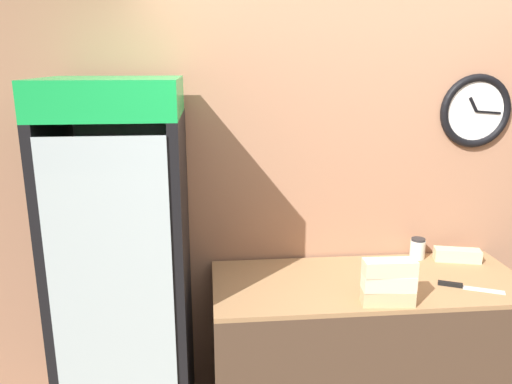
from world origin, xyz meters
name	(u,v)px	position (x,y,z in m)	size (l,w,h in m)	color
wall_back	(355,182)	(0.01, 1.31, 1.36)	(5.20, 0.10, 2.70)	#AD7A5B
prep_counter	(365,350)	(0.00, 0.91, 0.44)	(1.75, 0.71, 0.89)	#4C3828
beverage_cooler	(125,253)	(-1.34, 0.95, 1.08)	(0.66, 0.72, 2.00)	black
sandwich_stack_bottom	(388,297)	(0.00, 0.62, 0.93)	(0.27, 0.12, 0.08)	tan
sandwich_stack_middle	(389,282)	(0.00, 0.62, 1.01)	(0.27, 0.11, 0.08)	beige
sandwich_stack_top	(390,268)	(0.00, 0.62, 1.09)	(0.26, 0.10, 0.08)	beige
sandwich_flat_left	(457,255)	(0.62, 1.13, 0.93)	(0.28, 0.16, 0.07)	beige
chefs_knife	(461,286)	(0.47, 0.77, 0.90)	(0.32, 0.17, 0.02)	silver
condiment_jar	(418,248)	(0.39, 1.19, 0.95)	(0.09, 0.09, 0.13)	silver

